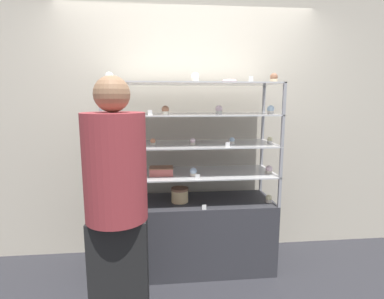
% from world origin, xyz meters
% --- Properties ---
extents(ground_plane, '(20.00, 20.00, 0.00)m').
position_xyz_m(ground_plane, '(0.00, 0.00, 0.00)').
color(ground_plane, '#2D2D33').
extents(back_wall, '(8.00, 0.05, 2.60)m').
position_xyz_m(back_wall, '(0.00, 0.41, 1.30)').
color(back_wall, beige).
rests_on(back_wall, ground_plane).
extents(display_base, '(1.51, 0.52, 0.67)m').
position_xyz_m(display_base, '(0.00, 0.00, 0.33)').
color(display_base, '#333338').
rests_on(display_base, ground_plane).
extents(display_riser_lower, '(1.51, 0.52, 0.27)m').
position_xyz_m(display_riser_lower, '(0.00, 0.00, 0.92)').
color(display_riser_lower, '#99999E').
rests_on(display_riser_lower, display_base).
extents(display_riser_middle, '(1.51, 0.52, 0.27)m').
position_xyz_m(display_riser_middle, '(0.00, 0.00, 1.19)').
color(display_riser_middle, '#99999E').
rests_on(display_riser_middle, display_riser_lower).
extents(display_riser_upper, '(1.51, 0.52, 0.27)m').
position_xyz_m(display_riser_upper, '(0.00, 0.00, 1.46)').
color(display_riser_upper, '#99999E').
rests_on(display_riser_upper, display_riser_middle).
extents(display_riser_top, '(1.51, 0.52, 0.27)m').
position_xyz_m(display_riser_top, '(0.00, 0.00, 1.73)').
color(display_riser_top, '#99999E').
rests_on(display_riser_top, display_riser_upper).
extents(layer_cake_centerpiece, '(0.16, 0.16, 0.13)m').
position_xyz_m(layer_cake_centerpiece, '(-0.12, -0.02, 0.73)').
color(layer_cake_centerpiece, '#DBBC84').
rests_on(layer_cake_centerpiece, display_base).
extents(sheet_cake_frosted, '(0.21, 0.15, 0.07)m').
position_xyz_m(sheet_cake_frosted, '(-0.28, -0.05, 0.97)').
color(sheet_cake_frosted, '#C66660').
rests_on(sheet_cake_frosted, display_riser_lower).
extents(cupcake_0, '(0.06, 0.06, 0.07)m').
position_xyz_m(cupcake_0, '(-0.70, -0.05, 0.70)').
color(cupcake_0, white).
rests_on(cupcake_0, display_base).
extents(cupcake_1, '(0.06, 0.06, 0.07)m').
position_xyz_m(cupcake_1, '(0.70, -0.12, 0.70)').
color(cupcake_1, beige).
rests_on(cupcake_1, display_base).
extents(price_tag_0, '(0.04, 0.00, 0.04)m').
position_xyz_m(price_tag_0, '(0.08, -0.24, 0.69)').
color(price_tag_0, white).
rests_on(price_tag_0, display_base).
extents(cupcake_2, '(0.06, 0.06, 0.07)m').
position_xyz_m(cupcake_2, '(-0.69, -0.11, 0.97)').
color(cupcake_2, '#CCB28C').
rests_on(cupcake_2, display_riser_lower).
extents(cupcake_3, '(0.06, 0.06, 0.07)m').
position_xyz_m(cupcake_3, '(0.00, -0.12, 0.97)').
color(cupcake_3, beige).
rests_on(cupcake_3, display_riser_lower).
extents(cupcake_4, '(0.06, 0.06, 0.07)m').
position_xyz_m(cupcake_4, '(0.69, -0.10, 0.97)').
color(cupcake_4, beige).
rests_on(cupcake_4, display_riser_lower).
extents(price_tag_1, '(0.04, 0.00, 0.04)m').
position_xyz_m(price_tag_1, '(0.02, -0.24, 0.96)').
color(price_tag_1, white).
rests_on(price_tag_1, display_riser_lower).
extents(cupcake_5, '(0.05, 0.05, 0.06)m').
position_xyz_m(cupcake_5, '(-0.71, -0.07, 1.23)').
color(cupcake_5, white).
rests_on(cupcake_5, display_riser_middle).
extents(cupcake_6, '(0.05, 0.05, 0.06)m').
position_xyz_m(cupcake_6, '(-0.35, -0.05, 1.23)').
color(cupcake_6, beige).
rests_on(cupcake_6, display_riser_middle).
extents(cupcake_7, '(0.05, 0.05, 0.06)m').
position_xyz_m(cupcake_7, '(-0.00, -0.07, 1.23)').
color(cupcake_7, beige).
rests_on(cupcake_7, display_riser_middle).
extents(cupcake_8, '(0.05, 0.05, 0.06)m').
position_xyz_m(cupcake_8, '(0.36, -0.04, 1.23)').
color(cupcake_8, white).
rests_on(cupcake_8, display_riser_middle).
extents(cupcake_9, '(0.05, 0.05, 0.06)m').
position_xyz_m(cupcake_9, '(0.71, -0.04, 1.23)').
color(cupcake_9, white).
rests_on(cupcake_9, display_riser_middle).
extents(price_tag_2, '(0.04, 0.00, 0.04)m').
position_xyz_m(price_tag_2, '(0.27, -0.24, 1.23)').
color(price_tag_2, white).
rests_on(price_tag_2, display_riser_middle).
extents(cupcake_10, '(0.06, 0.06, 0.08)m').
position_xyz_m(cupcake_10, '(-0.68, -0.04, 1.51)').
color(cupcake_10, '#CCB28C').
rests_on(cupcake_10, display_riser_upper).
extents(cupcake_11, '(0.06, 0.06, 0.08)m').
position_xyz_m(cupcake_11, '(-0.24, -0.13, 1.51)').
color(cupcake_11, beige).
rests_on(cupcake_11, display_riser_upper).
extents(cupcake_12, '(0.06, 0.06, 0.08)m').
position_xyz_m(cupcake_12, '(0.23, -0.05, 1.51)').
color(cupcake_12, white).
rests_on(cupcake_12, display_riser_upper).
extents(cupcake_13, '(0.06, 0.06, 0.08)m').
position_xyz_m(cupcake_13, '(0.69, -0.10, 1.51)').
color(cupcake_13, white).
rests_on(cupcake_13, display_riser_upper).
extents(price_tag_3, '(0.04, 0.00, 0.04)m').
position_xyz_m(price_tag_3, '(-0.36, -0.24, 1.50)').
color(price_tag_3, white).
rests_on(price_tag_3, display_riser_upper).
extents(cupcake_14, '(0.07, 0.07, 0.08)m').
position_xyz_m(cupcake_14, '(-0.69, -0.10, 1.78)').
color(cupcake_14, '#CCB28C').
rests_on(cupcake_14, display_riser_top).
extents(cupcake_15, '(0.07, 0.07, 0.08)m').
position_xyz_m(cupcake_15, '(0.01, -0.13, 1.78)').
color(cupcake_15, beige).
rests_on(cupcake_15, display_riser_top).
extents(cupcake_16, '(0.07, 0.07, 0.08)m').
position_xyz_m(cupcake_16, '(0.69, -0.13, 1.78)').
color(cupcake_16, '#CCB28C').
rests_on(cupcake_16, display_riser_top).
extents(price_tag_4, '(0.04, 0.00, 0.04)m').
position_xyz_m(price_tag_4, '(0.46, -0.24, 1.77)').
color(price_tag_4, white).
rests_on(price_tag_4, display_riser_top).
extents(donut_glazed, '(0.13, 0.13, 0.03)m').
position_xyz_m(donut_glazed, '(0.33, -0.00, 1.76)').
color(donut_glazed, '#EFB2BC').
rests_on(donut_glazed, display_riser_top).
extents(customer_figure, '(0.41, 0.41, 1.75)m').
position_xyz_m(customer_figure, '(-0.58, -0.72, 0.93)').
color(customer_figure, black).
rests_on(customer_figure, ground_plane).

